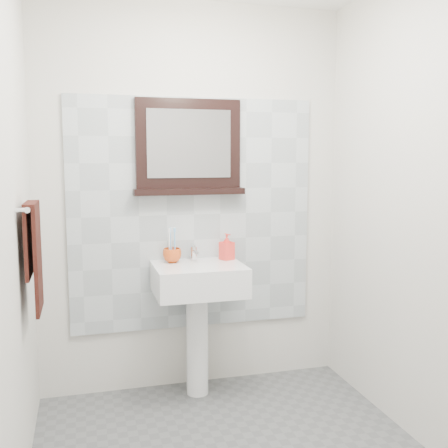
% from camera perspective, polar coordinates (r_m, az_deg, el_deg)
% --- Properties ---
extents(back_wall, '(2.00, 0.01, 2.50)m').
position_cam_1_polar(back_wall, '(3.43, -3.38, 2.74)').
color(back_wall, silver).
rests_on(back_wall, ground).
extents(front_wall, '(2.00, 0.01, 2.50)m').
position_cam_1_polar(front_wall, '(1.37, 16.05, -4.31)').
color(front_wall, silver).
rests_on(front_wall, ground).
extents(left_wall, '(0.01, 2.20, 2.50)m').
position_cam_1_polar(left_wall, '(2.28, -22.61, -0.07)').
color(left_wall, silver).
rests_on(left_wall, ground).
extents(right_wall, '(0.01, 2.20, 2.50)m').
position_cam_1_polar(right_wall, '(2.83, 21.83, 1.29)').
color(right_wall, silver).
rests_on(right_wall, ground).
extents(splashback, '(1.60, 0.02, 1.50)m').
position_cam_1_polar(splashback, '(3.43, -3.33, 1.06)').
color(splashback, '#B0B9BE').
rests_on(splashback, back_wall).
extents(pedestal_sink, '(0.55, 0.44, 0.96)m').
position_cam_1_polar(pedestal_sink, '(3.30, -2.80, -7.54)').
color(pedestal_sink, white).
rests_on(pedestal_sink, ground).
extents(toothbrush_cup, '(0.14, 0.14, 0.09)m').
position_cam_1_polar(toothbrush_cup, '(3.32, -5.66, -3.42)').
color(toothbrush_cup, '#D14C18').
rests_on(toothbrush_cup, pedestal_sink).
extents(toothbrushes, '(0.05, 0.04, 0.21)m').
position_cam_1_polar(toothbrushes, '(3.31, -5.67, -2.09)').
color(toothbrushes, white).
rests_on(toothbrushes, toothbrush_cup).
extents(soap_dispenser, '(0.10, 0.10, 0.17)m').
position_cam_1_polar(soap_dispenser, '(3.40, 0.30, -2.47)').
color(soap_dispenser, '#FF1E38').
rests_on(soap_dispenser, pedestal_sink).
extents(framed_mirror, '(0.71, 0.11, 0.60)m').
position_cam_1_polar(framed_mirror, '(3.37, -3.88, 8.12)').
color(framed_mirror, black).
rests_on(framed_mirror, back_wall).
extents(towel_bar, '(0.07, 0.40, 0.03)m').
position_cam_1_polar(towel_bar, '(2.74, -20.34, 1.83)').
color(towel_bar, silver).
rests_on(towel_bar, left_wall).
extents(hand_towel, '(0.06, 0.30, 0.55)m').
position_cam_1_polar(hand_towel, '(2.76, -20.00, -2.51)').
color(hand_towel, black).
rests_on(hand_towel, towel_bar).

